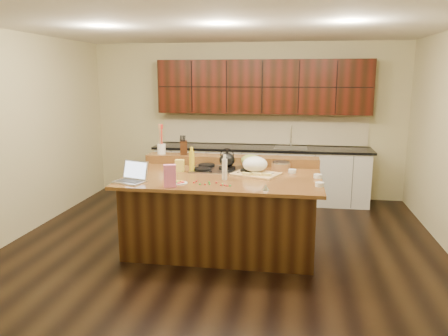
# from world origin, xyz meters

# --- Properties ---
(room) EXTENTS (5.52, 5.02, 2.72)m
(room) POSITION_xyz_m (0.00, 0.00, 1.35)
(room) COLOR black
(room) RESTS_ON ground
(island) EXTENTS (2.40, 1.60, 0.92)m
(island) POSITION_xyz_m (0.00, 0.00, 0.46)
(island) COLOR black
(island) RESTS_ON ground
(back_ledge) EXTENTS (2.40, 0.30, 0.12)m
(back_ledge) POSITION_xyz_m (0.00, 0.70, 0.98)
(back_ledge) COLOR black
(back_ledge) RESTS_ON island
(cooktop) EXTENTS (0.92, 0.52, 0.05)m
(cooktop) POSITION_xyz_m (0.00, 0.30, 0.94)
(cooktop) COLOR gray
(cooktop) RESTS_ON island
(back_counter) EXTENTS (3.70, 0.66, 2.40)m
(back_counter) POSITION_xyz_m (0.30, 2.23, 0.98)
(back_counter) COLOR silver
(back_counter) RESTS_ON ground
(kettle) EXTENTS (0.26, 0.26, 0.18)m
(kettle) POSITION_xyz_m (0.00, 0.30, 1.06)
(kettle) COLOR black
(kettle) RESTS_ON cooktop
(green_bowl) EXTENTS (0.32, 0.32, 0.15)m
(green_bowl) POSITION_xyz_m (0.30, 0.43, 1.04)
(green_bowl) COLOR olive
(green_bowl) RESTS_ON cooktop
(laptop) EXTENTS (0.41, 0.36, 0.24)m
(laptop) POSITION_xyz_m (-0.99, -0.50, 0.98)
(laptop) COLOR #B7B7BC
(laptop) RESTS_ON island
(oil_bottle) EXTENTS (0.07, 0.07, 0.27)m
(oil_bottle) POSITION_xyz_m (-0.43, 0.13, 1.06)
(oil_bottle) COLOR gold
(oil_bottle) RESTS_ON island
(vinegar_bottle) EXTENTS (0.07, 0.07, 0.25)m
(vinegar_bottle) POSITION_xyz_m (0.05, -0.23, 1.04)
(vinegar_bottle) COLOR silver
(vinegar_bottle) RESTS_ON island
(wooden_tray) EXTENTS (0.65, 0.56, 0.22)m
(wooden_tray) POSITION_xyz_m (0.38, 0.13, 1.02)
(wooden_tray) COLOR tan
(wooden_tray) RESTS_ON island
(ramekin_a) EXTENTS (0.12, 0.12, 0.04)m
(ramekin_a) POSITION_xyz_m (1.15, -0.39, 0.94)
(ramekin_a) COLOR white
(ramekin_a) RESTS_ON island
(ramekin_b) EXTENTS (0.12, 0.12, 0.04)m
(ramekin_b) POSITION_xyz_m (0.84, 0.27, 0.94)
(ramekin_b) COLOR white
(ramekin_b) RESTS_ON island
(ramekin_c) EXTENTS (0.11, 0.11, 0.04)m
(ramekin_c) POSITION_xyz_m (1.15, 0.03, 0.94)
(ramekin_c) COLOR white
(ramekin_c) RESTS_ON island
(strainer_bowl) EXTENTS (0.26, 0.26, 0.09)m
(strainer_bowl) POSITION_xyz_m (0.70, 0.43, 0.97)
(strainer_bowl) COLOR #996B3F
(strainer_bowl) RESTS_ON island
(kitchen_timer) EXTENTS (0.10, 0.10, 0.07)m
(kitchen_timer) POSITION_xyz_m (0.57, -0.67, 0.96)
(kitchen_timer) COLOR silver
(kitchen_timer) RESTS_ON island
(pink_bag) EXTENTS (0.15, 0.11, 0.25)m
(pink_bag) POSITION_xyz_m (-0.49, -0.68, 1.05)
(pink_bag) COLOR pink
(pink_bag) RESTS_ON island
(candy_plate) EXTENTS (0.22, 0.22, 0.01)m
(candy_plate) POSITION_xyz_m (-0.42, -0.51, 0.93)
(candy_plate) COLOR white
(candy_plate) RESTS_ON island
(package_box) EXTENTS (0.11, 0.08, 0.15)m
(package_box) POSITION_xyz_m (-0.59, 0.12, 1.00)
(package_box) COLOR #F3DD56
(package_box) RESTS_ON island
(utensil_crock) EXTENTS (0.14, 0.14, 0.14)m
(utensil_crock) POSITION_xyz_m (-1.01, 0.70, 1.11)
(utensil_crock) COLOR white
(utensil_crock) RESTS_ON back_ledge
(knife_block) EXTENTS (0.14, 0.18, 0.20)m
(knife_block) POSITION_xyz_m (-0.68, 0.70, 1.14)
(knife_block) COLOR black
(knife_block) RESTS_ON back_ledge
(gumdrop_0) EXTENTS (0.02, 0.02, 0.02)m
(gumdrop_0) POSITION_xyz_m (-0.27, -0.47, 0.93)
(gumdrop_0) COLOR red
(gumdrop_0) RESTS_ON island
(gumdrop_1) EXTENTS (0.02, 0.02, 0.02)m
(gumdrop_1) POSITION_xyz_m (-0.13, -0.50, 0.93)
(gumdrop_1) COLOR #198C26
(gumdrop_1) RESTS_ON island
(gumdrop_2) EXTENTS (0.02, 0.02, 0.02)m
(gumdrop_2) POSITION_xyz_m (-0.25, -0.40, 0.93)
(gumdrop_2) COLOR red
(gumdrop_2) RESTS_ON island
(gumdrop_3) EXTENTS (0.02, 0.02, 0.02)m
(gumdrop_3) POSITION_xyz_m (0.17, -0.56, 0.93)
(gumdrop_3) COLOR #198C26
(gumdrop_3) RESTS_ON island
(gumdrop_4) EXTENTS (0.02, 0.02, 0.02)m
(gumdrop_4) POSITION_xyz_m (-0.12, -0.54, 0.93)
(gumdrop_4) COLOR red
(gumdrop_4) RESTS_ON island
(gumdrop_5) EXTENTS (0.02, 0.02, 0.02)m
(gumdrop_5) POSITION_xyz_m (-0.18, -0.53, 0.93)
(gumdrop_5) COLOR #198C26
(gumdrop_5) RESTS_ON island
(gumdrop_6) EXTENTS (0.02, 0.02, 0.02)m
(gumdrop_6) POSITION_xyz_m (0.10, -0.54, 0.93)
(gumdrop_6) COLOR red
(gumdrop_6) RESTS_ON island
(gumdrop_7) EXTENTS (0.02, 0.02, 0.02)m
(gumdrop_7) POSITION_xyz_m (-0.07, -0.52, 0.93)
(gumdrop_7) COLOR #198C26
(gumdrop_7) RESTS_ON island
(gumdrop_8) EXTENTS (0.02, 0.02, 0.02)m
(gumdrop_8) POSITION_xyz_m (0.14, -0.57, 0.93)
(gumdrop_8) COLOR red
(gumdrop_8) RESTS_ON island
(gumdrop_9) EXTENTS (0.02, 0.02, 0.02)m
(gumdrop_9) POSITION_xyz_m (-0.10, -0.43, 0.93)
(gumdrop_9) COLOR #198C26
(gumdrop_9) RESTS_ON island
(gumdrop_10) EXTENTS (0.02, 0.02, 0.02)m
(gumdrop_10) POSITION_xyz_m (0.06, -0.54, 0.93)
(gumdrop_10) COLOR red
(gumdrop_10) RESTS_ON island
(gumdrop_11) EXTENTS (0.02, 0.02, 0.02)m
(gumdrop_11) POSITION_xyz_m (0.07, -0.51, 0.93)
(gumdrop_11) COLOR #198C26
(gumdrop_11) RESTS_ON island
(gumdrop_12) EXTENTS (0.02, 0.02, 0.02)m
(gumdrop_12) POSITION_xyz_m (-0.01, -0.44, 0.93)
(gumdrop_12) COLOR red
(gumdrop_12) RESTS_ON island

